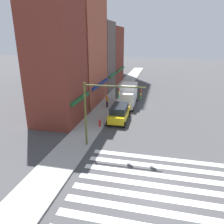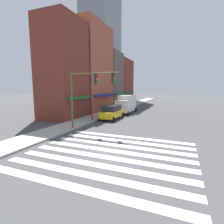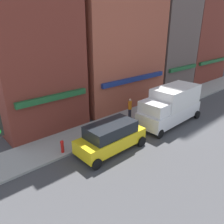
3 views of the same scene
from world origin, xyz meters
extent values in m
plane|color=#424244|center=(0.00, 0.00, 0.00)|extent=(200.00, 200.00, 0.00)
cube|color=#9E9E99|center=(0.00, 7.50, 0.07)|extent=(120.00, 3.00, 0.15)
cube|color=silver|center=(-1.81, 0.00, 0.00)|extent=(0.58, 10.80, 0.01)
cube|color=silver|center=(-0.60, 0.00, 0.00)|extent=(0.58, 10.80, 0.01)
cube|color=silver|center=(0.60, 0.00, 0.00)|extent=(0.58, 10.80, 0.01)
cube|color=silver|center=(1.81, 0.00, 0.00)|extent=(0.58, 10.80, 0.01)
cube|color=silver|center=(3.01, 0.00, 0.00)|extent=(0.58, 10.80, 0.01)
cube|color=silver|center=(4.22, 0.00, 0.00)|extent=(0.58, 10.80, 0.01)
cube|color=maroon|center=(10.32, 11.50, 6.89)|extent=(6.18, 5.00, 13.78)
cube|color=#1E592D|center=(10.32, 8.85, 3.00)|extent=(5.26, 0.30, 0.40)
cube|color=#9E4C38|center=(18.69, 11.50, 7.77)|extent=(9.39, 5.00, 15.54)
cube|color=navy|center=(18.69, 8.85, 3.00)|extent=(7.98, 0.30, 0.40)
cube|color=brown|center=(26.90, 11.50, 6.10)|extent=(6.34, 5.00, 12.20)
cube|color=#1E592D|center=(26.90, 8.85, 3.00)|extent=(5.39, 0.30, 0.40)
cube|color=maroon|center=(34.63, 11.50, 5.82)|extent=(8.90, 5.00, 11.64)
cube|color=#1E592D|center=(34.63, 8.85, 3.00)|extent=(7.56, 0.30, 0.40)
cylinder|color=#474C1E|center=(5.01, 6.40, 2.97)|extent=(0.18, 0.18, 5.94)
cylinder|color=#474C1E|center=(5.01, 3.83, 5.74)|extent=(0.12, 5.15, 0.12)
cube|color=black|center=(5.01, 3.57, 5.22)|extent=(0.32, 0.24, 0.95)
sphere|color=red|center=(5.01, 3.44, 5.51)|extent=(0.18, 0.18, 0.18)
sphere|color=#EAAD14|center=(5.01, 3.44, 5.21)|extent=(0.18, 0.18, 0.18)
sphere|color=green|center=(5.01, 3.44, 4.91)|extent=(0.18, 0.18, 0.18)
cube|color=black|center=(5.01, 1.77, 5.22)|extent=(0.32, 0.24, 0.95)
sphere|color=red|center=(5.01, 1.64, 5.51)|extent=(0.18, 0.18, 0.18)
sphere|color=#EAAD14|center=(5.01, 1.64, 5.21)|extent=(0.18, 0.18, 0.18)
sphere|color=green|center=(5.01, 1.64, 4.91)|extent=(0.18, 0.18, 0.18)
cube|color=yellow|center=(11.98, 4.70, 0.77)|extent=(4.72, 1.95, 0.85)
cube|color=black|center=(11.98, 4.70, 1.56)|extent=(3.31, 1.79, 0.75)
cylinder|color=black|center=(10.03, 5.65, 0.34)|extent=(0.68, 0.22, 0.68)
cylinder|color=black|center=(10.03, 3.75, 0.34)|extent=(0.68, 0.22, 0.68)
cylinder|color=black|center=(13.92, 5.65, 0.34)|extent=(0.68, 0.22, 0.68)
cylinder|color=black|center=(13.92, 3.75, 0.34)|extent=(0.68, 0.22, 0.68)
cube|color=white|center=(18.45, 4.70, 0.89)|extent=(6.26, 2.38, 1.10)
cube|color=silver|center=(19.07, 4.70, 2.24)|extent=(4.40, 2.33, 1.60)
cube|color=white|center=(16.47, 4.70, 1.89)|extent=(1.80, 2.14, 0.90)
cylinder|color=black|center=(15.76, 5.80, 0.34)|extent=(0.68, 0.22, 0.68)
cylinder|color=black|center=(15.76, 3.60, 0.34)|extent=(0.68, 0.22, 0.68)
cylinder|color=black|center=(21.15, 5.80, 0.34)|extent=(0.68, 0.22, 0.68)
cylinder|color=black|center=(21.15, 3.60, 0.34)|extent=(0.68, 0.22, 0.68)
cylinder|color=#23232D|center=(16.48, 7.35, 0.57)|extent=(0.26, 0.26, 0.85)
cylinder|color=orange|center=(16.48, 7.35, 1.35)|extent=(0.32, 0.32, 0.70)
sphere|color=tan|center=(16.48, 7.35, 1.81)|extent=(0.22, 0.22, 0.22)
cylinder|color=red|center=(9.38, 6.40, 0.47)|extent=(0.20, 0.20, 0.65)
sphere|color=red|center=(9.38, 6.40, 0.87)|extent=(0.24, 0.24, 0.24)
camera|label=1|loc=(-12.15, 0.08, 9.53)|focal=35.00mm
camera|label=2|loc=(-10.27, -4.29, 4.41)|focal=28.00mm
camera|label=3|loc=(3.76, -4.60, 7.72)|focal=35.00mm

